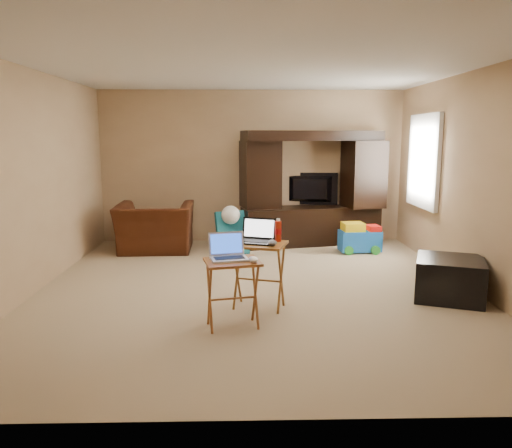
{
  "coord_description": "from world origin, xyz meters",
  "views": [
    {
      "loc": [
        -0.14,
        -5.61,
        1.76
      ],
      "look_at": [
        0.0,
        -0.2,
        0.8
      ],
      "focal_mm": 35.0,
      "sensor_mm": 36.0,
      "label": 1
    }
  ],
  "objects_px": {
    "tray_table_right": "(259,276)",
    "laptop_right": "(255,231)",
    "child_rocker": "(231,232)",
    "mouse_right": "(272,243)",
    "plush_toy": "(233,246)",
    "tray_table_left": "(233,294)",
    "television": "(310,189)",
    "mouse_left": "(253,259)",
    "push_toy": "(360,237)",
    "ottoman": "(450,279)",
    "water_bottle": "(278,231)",
    "entertainment_center": "(312,188)",
    "laptop_left": "(229,247)",
    "recliner": "(155,228)"
  },
  "relations": [
    {
      "from": "entertainment_center",
      "to": "mouse_left",
      "type": "xyz_separation_m",
      "value": [
        -1.02,
        -3.7,
        -0.26
      ]
    },
    {
      "from": "laptop_left",
      "to": "laptop_right",
      "type": "relative_size",
      "value": 0.93
    },
    {
      "from": "television",
      "to": "child_rocker",
      "type": "height_order",
      "value": "television"
    },
    {
      "from": "ottoman",
      "to": "mouse_right",
      "type": "height_order",
      "value": "mouse_right"
    },
    {
      "from": "television",
      "to": "water_bottle",
      "type": "relative_size",
      "value": 4.43
    },
    {
      "from": "ottoman",
      "to": "laptop_left",
      "type": "distance_m",
      "value": 2.55
    },
    {
      "from": "mouse_left",
      "to": "tray_table_right",
      "type": "bearing_deg",
      "value": 83.5
    },
    {
      "from": "plush_toy",
      "to": "ottoman",
      "type": "relative_size",
      "value": 0.51
    },
    {
      "from": "entertainment_center",
      "to": "laptop_left",
      "type": "relative_size",
      "value": 6.75
    },
    {
      "from": "tray_table_right",
      "to": "water_bottle",
      "type": "distance_m",
      "value": 0.5
    },
    {
      "from": "television",
      "to": "tray_table_right",
      "type": "distance_m",
      "value": 3.5
    },
    {
      "from": "ottoman",
      "to": "laptop_left",
      "type": "xyz_separation_m",
      "value": [
        -2.38,
        -0.74,
        0.53
      ]
    },
    {
      "from": "television",
      "to": "mouse_right",
      "type": "distance_m",
      "value": 3.55
    },
    {
      "from": "plush_toy",
      "to": "ottoman",
      "type": "xyz_separation_m",
      "value": [
        2.4,
        -1.93,
        0.05
      ]
    },
    {
      "from": "recliner",
      "to": "mouse_right",
      "type": "xyz_separation_m",
      "value": [
        1.65,
        -2.75,
        0.35
      ]
    },
    {
      "from": "entertainment_center",
      "to": "tray_table_right",
      "type": "bearing_deg",
      "value": -119.86
    },
    {
      "from": "recliner",
      "to": "tray_table_right",
      "type": "relative_size",
      "value": 1.65
    },
    {
      "from": "mouse_right",
      "to": "water_bottle",
      "type": "relative_size",
      "value": 0.66
    },
    {
      "from": "laptop_right",
      "to": "mouse_left",
      "type": "relative_size",
      "value": 2.77
    },
    {
      "from": "tray_table_right",
      "to": "mouse_left",
      "type": "xyz_separation_m",
      "value": [
        -0.07,
        -0.59,
        0.32
      ]
    },
    {
      "from": "tray_table_left",
      "to": "water_bottle",
      "type": "bearing_deg",
      "value": 40.38
    },
    {
      "from": "tray_table_left",
      "to": "laptop_right",
      "type": "distance_m",
      "value": 0.76
    },
    {
      "from": "laptop_left",
      "to": "mouse_left",
      "type": "bearing_deg",
      "value": -37.68
    },
    {
      "from": "mouse_left",
      "to": "mouse_right",
      "type": "height_order",
      "value": "mouse_right"
    },
    {
      "from": "child_rocker",
      "to": "mouse_right",
      "type": "height_order",
      "value": "mouse_right"
    },
    {
      "from": "entertainment_center",
      "to": "plush_toy",
      "type": "bearing_deg",
      "value": -156.47
    },
    {
      "from": "laptop_left",
      "to": "mouse_right",
      "type": "relative_size",
      "value": 2.39
    },
    {
      "from": "television",
      "to": "plush_toy",
      "type": "distance_m",
      "value": 1.85
    },
    {
      "from": "child_rocker",
      "to": "entertainment_center",
      "type": "bearing_deg",
      "value": 3.76
    },
    {
      "from": "television",
      "to": "laptop_right",
      "type": "bearing_deg",
      "value": 80.07
    },
    {
      "from": "child_rocker",
      "to": "ottoman",
      "type": "bearing_deg",
      "value": -62.79
    },
    {
      "from": "entertainment_center",
      "to": "plush_toy",
      "type": "relative_size",
      "value": 6.37
    },
    {
      "from": "laptop_left",
      "to": "entertainment_center",
      "type": "bearing_deg",
      "value": 57.72
    },
    {
      "from": "laptop_left",
      "to": "mouse_left",
      "type": "relative_size",
      "value": 2.58
    },
    {
      "from": "television",
      "to": "laptop_left",
      "type": "distance_m",
      "value": 4.02
    },
    {
      "from": "tray_table_left",
      "to": "laptop_left",
      "type": "distance_m",
      "value": 0.44
    },
    {
      "from": "plush_toy",
      "to": "tray_table_left",
      "type": "height_order",
      "value": "tray_table_left"
    },
    {
      "from": "recliner",
      "to": "television",
      "type": "bearing_deg",
      "value": -166.1
    },
    {
      "from": "tray_table_left",
      "to": "tray_table_right",
      "type": "height_order",
      "value": "tray_table_right"
    },
    {
      "from": "plush_toy",
      "to": "ottoman",
      "type": "distance_m",
      "value": 3.08
    },
    {
      "from": "ottoman",
      "to": "tray_table_right",
      "type": "relative_size",
      "value": 1.02
    },
    {
      "from": "television",
      "to": "mouse_right",
      "type": "height_order",
      "value": "television"
    },
    {
      "from": "tray_table_right",
      "to": "push_toy",
      "type": "bearing_deg",
      "value": 74.3
    },
    {
      "from": "push_toy",
      "to": "water_bottle",
      "type": "bearing_deg",
      "value": -125.57
    },
    {
      "from": "laptop_left",
      "to": "mouse_right",
      "type": "distance_m",
      "value": 0.56
    },
    {
      "from": "ottoman",
      "to": "water_bottle",
      "type": "bearing_deg",
      "value": -174.89
    },
    {
      "from": "push_toy",
      "to": "laptop_right",
      "type": "relative_size",
      "value": 1.75
    },
    {
      "from": "tray_table_left",
      "to": "laptop_right",
      "type": "xyz_separation_m",
      "value": [
        0.22,
        0.54,
        0.49
      ]
    },
    {
      "from": "tray_table_left",
      "to": "child_rocker",
      "type": "bearing_deg",
      "value": 79.36
    },
    {
      "from": "tray_table_right",
      "to": "laptop_right",
      "type": "distance_m",
      "value": 0.46
    }
  ]
}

